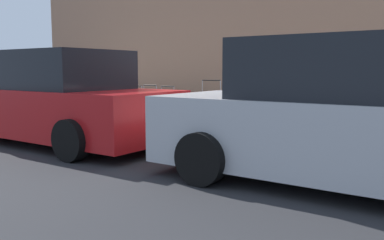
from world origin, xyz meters
TOP-DOWN VIEW (x-y plane):
  - ground_plane at (0.00, 0.00)m, footprint 40.00×40.00m
  - sidewalk_curb at (0.00, -2.50)m, footprint 18.00×5.00m
  - suitcase_red_1 at (-2.83, -0.81)m, footprint 0.50×0.23m
  - suitcase_navy_2 at (-2.30, -0.83)m, footprint 0.43×0.26m
  - suitcase_silver_3 at (-1.80, -0.91)m, footprint 0.44×0.23m
  - suitcase_teal_4 at (-1.30, -0.89)m, footprint 0.44×0.25m
  - suitcase_black_5 at (-0.84, -0.87)m, footprint 0.36×0.23m
  - suitcase_maroon_6 at (-0.38, -0.92)m, footprint 0.43×0.25m
  - suitcase_olive_7 at (0.14, -0.92)m, footprint 0.50×0.28m
  - suitcase_red_8 at (0.69, -0.92)m, footprint 0.46×0.21m
  - suitcase_navy_9 at (1.19, -0.79)m, footprint 0.42×0.24m
  - suitcase_silver_10 at (1.69, -0.78)m, footprint 0.45×0.24m
  - suitcase_teal_11 at (2.17, -0.85)m, footprint 0.39×0.25m
  - fire_hydrant at (3.08, -0.85)m, footprint 0.39×0.21m
  - bollard_post at (3.58, -0.70)m, footprint 0.16×0.16m
  - parked_car_silver_0 at (-3.22, 1.51)m, footprint 4.59×2.02m
  - parked_car_red_1 at (1.96, 1.51)m, footprint 4.73×2.08m

SIDE VIEW (x-z plane):
  - ground_plane at x=0.00m, z-range 0.00..0.00m
  - sidewalk_curb at x=0.00m, z-range 0.00..0.14m
  - suitcase_maroon_6 at x=-0.38m, z-range 0.11..0.67m
  - suitcase_navy_9 at x=1.19m, z-range -0.02..0.85m
  - suitcase_red_8 at x=0.69m, z-range 0.11..0.76m
  - suitcase_teal_11 at x=2.17m, z-range 0.02..0.88m
  - suitcase_navy_2 at x=-2.30m, z-range -0.01..0.91m
  - suitcase_teal_4 at x=-1.30m, z-range -0.02..0.93m
  - suitcase_silver_10 at x=1.69m, z-range 0.03..0.92m
  - bollard_post at x=3.58m, z-range 0.14..0.84m
  - suitcase_black_5 at x=-0.84m, z-range 0.03..0.96m
  - suitcase_olive_7 at x=0.14m, z-range -0.01..1.01m
  - suitcase_red_1 at x=-2.83m, z-range 0.01..0.99m
  - suitcase_silver_3 at x=-1.80m, z-range -0.01..1.02m
  - fire_hydrant at x=3.08m, z-range 0.16..0.91m
  - parked_car_red_1 at x=1.96m, z-range -0.06..1.64m
  - parked_car_silver_0 at x=-3.22m, z-range -0.06..1.67m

